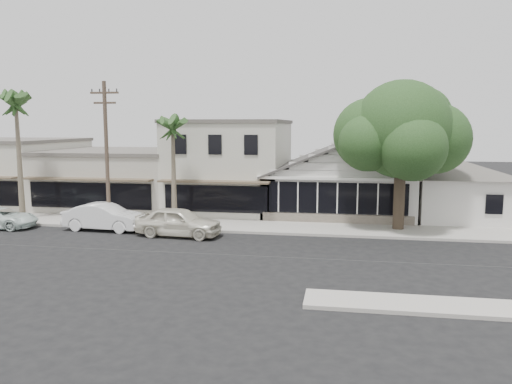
% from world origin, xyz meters
% --- Properties ---
extents(ground, '(140.00, 140.00, 0.00)m').
position_xyz_m(ground, '(0.00, 0.00, 0.00)').
color(ground, black).
rests_on(ground, ground).
extents(sidewalk_north, '(90.00, 3.50, 0.15)m').
position_xyz_m(sidewalk_north, '(-8.00, 6.75, 0.07)').
color(sidewalk_north, '#9E9991').
rests_on(sidewalk_north, ground).
extents(corner_shop, '(10.40, 8.60, 5.10)m').
position_xyz_m(corner_shop, '(5.00, 12.47, 2.62)').
color(corner_shop, silver).
rests_on(corner_shop, ground).
extents(side_cottage, '(6.00, 6.00, 3.00)m').
position_xyz_m(side_cottage, '(13.20, 11.50, 1.50)').
color(side_cottage, silver).
rests_on(side_cottage, ground).
extents(row_building_near, '(8.00, 10.00, 6.50)m').
position_xyz_m(row_building_near, '(-3.00, 13.50, 3.25)').
color(row_building_near, beige).
rests_on(row_building_near, ground).
extents(row_building_midnear, '(10.00, 10.00, 4.20)m').
position_xyz_m(row_building_midnear, '(-12.00, 13.50, 2.10)').
color(row_building_midnear, '#B6B2A3').
rests_on(row_building_midnear, ground).
extents(row_building_midfar, '(11.00, 10.00, 5.00)m').
position_xyz_m(row_building_midfar, '(-22.50, 13.50, 2.50)').
color(row_building_midfar, beige).
rests_on(row_building_midfar, ground).
extents(utility_pole, '(1.80, 0.24, 9.00)m').
position_xyz_m(utility_pole, '(-9.00, 5.20, 4.79)').
color(utility_pole, brown).
rests_on(utility_pole, ground).
extents(car_0, '(5.11, 2.39, 1.69)m').
position_xyz_m(car_0, '(-3.96, 3.63, 0.85)').
color(car_0, beige).
rests_on(car_0, ground).
extents(car_1, '(5.05, 2.00, 1.63)m').
position_xyz_m(car_1, '(-8.96, 4.48, 0.82)').
color(car_1, white).
rests_on(car_1, ground).
extents(car_2, '(4.59, 2.22, 1.26)m').
position_xyz_m(car_2, '(-15.64, 3.97, 0.63)').
color(car_2, silver).
rests_on(car_2, ground).
extents(shade_tree, '(8.13, 7.35, 9.02)m').
position_xyz_m(shade_tree, '(8.60, 7.50, 5.94)').
color(shade_tree, '#443729').
rests_on(shade_tree, ground).
extents(palm_east, '(3.10, 3.10, 7.36)m').
position_xyz_m(palm_east, '(-5.21, 6.55, 6.26)').
color(palm_east, '#726651').
rests_on(palm_east, ground).
extents(palm_mid, '(3.27, 3.27, 9.03)m').
position_xyz_m(palm_mid, '(-15.70, 6.26, 7.75)').
color(palm_mid, '#726651').
rests_on(palm_mid, ground).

